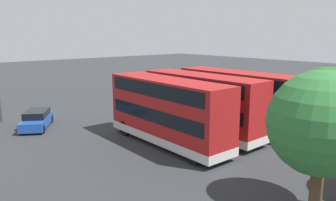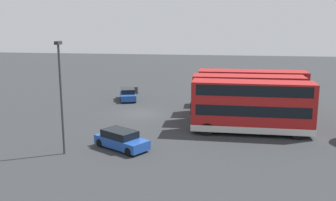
% 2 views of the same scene
% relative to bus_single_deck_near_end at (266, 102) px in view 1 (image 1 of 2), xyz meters
% --- Properties ---
extents(ground_plane, '(140.00, 140.00, 0.00)m').
position_rel_bus_single_deck_near_end_xyz_m(ground_plane, '(5.52, -11.27, -1.62)').
color(ground_plane, '#2D3033').
extents(bus_single_deck_near_end, '(3.02, 11.29, 2.95)m').
position_rel_bus_single_deck_near_end_xyz_m(bus_single_deck_near_end, '(0.00, 0.00, 0.00)').
color(bus_single_deck_near_end, red).
rests_on(bus_single_deck_near_end, ground).
extents(bus_double_decker_second, '(2.70, 10.96, 4.55)m').
position_rel_bus_single_deck_near_end_xyz_m(bus_double_decker_second, '(3.92, -0.01, 0.83)').
color(bus_double_decker_second, '#A51919').
rests_on(bus_double_decker_second, ground).
extents(bus_double_decker_third, '(2.73, 10.37, 4.55)m').
position_rel_bus_single_deck_near_end_xyz_m(bus_double_decker_third, '(7.52, -0.62, 0.82)').
color(bus_double_decker_third, '#A51919').
rests_on(bus_double_decker_third, ground).
extents(bus_double_decker_fourth, '(2.73, 10.30, 4.55)m').
position_rel_bus_single_deck_near_end_xyz_m(bus_double_decker_fourth, '(11.04, -0.44, 0.82)').
color(bus_double_decker_fourth, '#A51919').
rests_on(bus_double_decker_fourth, ground).
extents(car_hatchback_silver, '(4.59, 2.94, 1.43)m').
position_rel_bus_single_deck_near_end_xyz_m(car_hatchback_silver, '(-1.33, -14.44, -0.92)').
color(car_hatchback_silver, '#1E479E').
rests_on(car_hatchback_silver, ground).
extents(car_small_green, '(3.85, 4.66, 1.43)m').
position_rel_bus_single_deck_near_end_xyz_m(car_small_green, '(16.49, -10.47, -0.92)').
color(car_small_green, '#1E479E').
rests_on(car_small_green, ground).
extents(waste_bin_yellow, '(0.60, 0.60, 0.95)m').
position_rel_bus_single_deck_near_end_xyz_m(waste_bin_yellow, '(-5.43, -14.36, -1.15)').
color(waste_bin_yellow, '#333338').
rests_on(waste_bin_yellow, ground).
extents(tree_midleft, '(3.55, 3.55, 6.19)m').
position_rel_bus_single_deck_near_end_xyz_m(tree_midleft, '(11.27, 10.19, 2.76)').
color(tree_midleft, '#4C3823').
rests_on(tree_midleft, ground).
extents(tree_midright, '(3.53, 3.53, 6.39)m').
position_rel_bus_single_deck_near_end_xyz_m(tree_midright, '(14.50, 11.46, 2.97)').
color(tree_midright, '#4C3823').
rests_on(tree_midright, ground).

